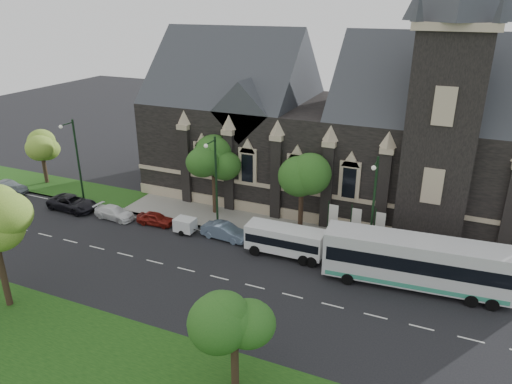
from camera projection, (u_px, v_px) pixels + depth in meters
The scene contains 21 objects.
ground at pixel (219, 278), 36.94m from camera, with size 160.00×160.00×0.00m, color black.
sidewalk at pixel (266, 227), 44.97m from camera, with size 80.00×5.00×0.15m, color gray.
museum at pixel (349, 126), 47.90m from camera, with size 40.00×17.70×29.90m.
tree_park_east at pixel (238, 316), 24.99m from camera, with size 3.40×3.40×6.28m.
tree_walk_right at pixel (305, 170), 42.65m from camera, with size 4.08×4.08×7.80m.
tree_walk_left at pixel (216, 159), 46.02m from camera, with size 3.91×3.91×7.64m.
tree_walk_far at pixel (43, 145), 54.19m from camera, with size 3.40×3.40×6.28m.
street_lamp_near at pixel (373, 205), 37.32m from camera, with size 0.36×1.88×9.00m.
street_lamp_mid at pixel (215, 179), 42.53m from camera, with size 0.36×1.88×9.00m.
street_lamp_far at pixel (76, 157), 48.48m from camera, with size 0.36×1.88×9.00m.
banner_flag_left at pixel (331, 218), 41.34m from camera, with size 0.90×0.10×4.00m.
banner_flag_center at pixel (354, 223), 40.60m from camera, with size 0.90×0.10×4.00m.
banner_flag_right at pixel (378, 227), 39.85m from camera, with size 0.90×0.10×4.00m.
tour_coach at pixel (416, 261), 35.12m from camera, with size 13.49×3.91×3.88m.
shuttle_bus at pixel (285, 239), 39.69m from camera, with size 6.61×2.46×2.53m.
box_trailer at pixel (185, 225), 43.77m from camera, with size 2.67×1.57×1.42m.
sedan at pixel (225, 231), 42.73m from camera, with size 1.52×4.36×1.44m, color #6F86A1.
car_far_red at pixel (156, 219), 45.45m from camera, with size 1.46×3.63×1.24m, color maroon.
car_far_white at pixel (115, 213), 46.69m from camera, with size 1.74×4.29×1.24m, color white.
car_far_black at pixel (72, 203), 48.62m from camera, with size 2.47×5.36×1.49m, color black.
car_far_grey at pixel (8, 188), 52.71m from camera, with size 1.48×4.24×1.40m, color #494F56.
Camera 1 is at (15.34, -27.92, 20.05)m, focal length 33.48 mm.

